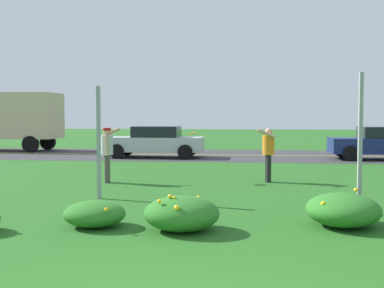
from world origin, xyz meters
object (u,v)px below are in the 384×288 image
Objects in this scene: sign_post_near_path at (99,143)px; box_truck_dark_green at (2,118)px; person_catcher_orange_shirt at (268,150)px; frisbee_orange at (193,133)px; car_navy_center_left at (383,143)px; person_thrower_red_cap_gray_shirt at (107,149)px; sign_post_by_roadside at (360,144)px; car_silver_center_right at (155,142)px.

sign_post_near_path is 17.85m from box_truck_dark_green.
person_catcher_orange_shirt is 2.22m from frisbee_orange.
person_thrower_red_cap_gray_shirt is at bearing -139.28° from car_navy_center_left.
person_catcher_orange_shirt is at bearing 109.57° from sign_post_by_roadside.
sign_post_near_path reaches higher than frisbee_orange.
person_catcher_orange_shirt is (3.97, 3.27, -0.36)m from sign_post_near_path.
box_truck_dark_green is at bearing 135.20° from sign_post_by_roadside.
person_thrower_red_cap_gray_shirt is at bearing 148.67° from sign_post_by_roadside.
sign_post_near_path is at bearing -140.56° from person_catcher_orange_shirt.
sign_post_near_path is 0.57× the size of car_navy_center_left.
car_silver_center_right is at bearing 117.63° from sign_post_by_roadside.
frisbee_orange is 0.06× the size of car_navy_center_left.
sign_post_by_roadside reaches higher than car_silver_center_right.
car_silver_center_right is at bearing 121.67° from person_catcher_orange_shirt.
car_navy_center_left is at bearing 0.00° from car_silver_center_right.
car_navy_center_left is (3.78, 12.26, -0.62)m from sign_post_by_roadside.
car_silver_center_right is at bearing 91.94° from person_thrower_red_cap_gray_shirt.
sign_post_by_roadside is 4.67m from person_catcher_orange_shirt.
car_navy_center_left is (9.91, 8.53, -0.22)m from person_thrower_red_cap_gray_shirt.
person_catcher_orange_shirt is at bearing 8.04° from person_thrower_red_cap_gray_shirt.
frisbee_orange is at bearing -176.72° from person_catcher_orange_shirt.
box_truck_dark_green reaches higher than frisbee_orange.
sign_post_by_roadside is 1.72× the size of person_thrower_red_cap_gray_shirt.
frisbee_orange is 8.48m from car_silver_center_right.
person_catcher_orange_shirt is 0.35× the size of car_navy_center_left.
sign_post_near_path is 9.41× the size of frisbee_orange.
car_silver_center_right is 0.67× the size of box_truck_dark_green.
box_truck_dark_green reaches higher than car_silver_center_right.
person_catcher_orange_shirt is at bearing -58.33° from car_silver_center_right.
person_thrower_red_cap_gray_shirt is 15.42m from box_truck_dark_green.
person_catcher_orange_shirt is 0.35× the size of car_silver_center_right.
sign_post_by_roadside reaches higher than sign_post_near_path.
frisbee_orange is (-3.72, 4.25, 0.04)m from sign_post_by_roadside.
sign_post_near_path is 14.54m from car_navy_center_left.
frisbee_orange reaches higher than car_silver_center_right.
person_thrower_red_cap_gray_shirt is 0.35× the size of car_navy_center_left.
frisbee_orange is 16.65m from box_truck_dark_green.
sign_post_by_roadside is at bearing -62.37° from car_silver_center_right.
person_thrower_red_cap_gray_shirt is 13.07m from car_navy_center_left.
sign_post_near_path is 1.66× the size of person_catcher_orange_shirt.
box_truck_dark_green is at bearing 141.53° from person_catcher_orange_shirt.
sign_post_by_roadside is 1.76× the size of person_catcher_orange_shirt.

